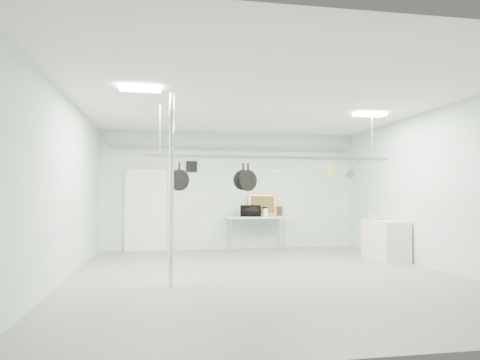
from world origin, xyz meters
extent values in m
plane|color=gray|center=(0.00, 0.00, 0.00)|extent=(8.00, 8.00, 0.00)
cube|color=silver|center=(0.00, 0.00, 3.19)|extent=(7.00, 8.00, 0.02)
cube|color=silver|center=(0.00, 3.99, 1.60)|extent=(7.00, 0.02, 3.20)
cube|color=silver|center=(3.49, 0.00, 1.60)|extent=(0.02, 8.00, 3.20)
cube|color=silver|center=(-2.30, 3.94, 1.05)|extent=(1.10, 0.10, 2.20)
cube|color=black|center=(-1.10, 3.97, 2.25)|extent=(0.30, 0.04, 0.30)
cylinder|color=gray|center=(0.00, 3.90, 2.75)|extent=(6.60, 0.07, 0.07)
cylinder|color=silver|center=(-1.70, -0.60, 1.60)|extent=(0.08, 0.08, 3.20)
cube|color=silver|center=(0.60, 3.60, 0.88)|extent=(1.60, 0.70, 0.05)
cylinder|color=#B7B7BC|center=(-0.12, 3.32, 0.43)|extent=(0.04, 0.04, 0.86)
cylinder|color=#B7B7BC|center=(-0.12, 3.88, 0.43)|extent=(0.04, 0.04, 0.86)
cylinder|color=#B7B7BC|center=(1.32, 3.32, 0.43)|extent=(0.04, 0.04, 0.86)
cylinder|color=#B7B7BC|center=(1.32, 3.88, 0.43)|extent=(0.04, 0.04, 0.86)
cube|color=beige|center=(3.15, 1.40, 0.45)|extent=(0.60, 1.20, 0.90)
cube|color=#B7B7BC|center=(0.20, 0.30, 2.20)|extent=(4.80, 0.06, 0.06)
cylinder|color=#B7B7BC|center=(-1.90, 0.30, 2.70)|extent=(0.02, 0.02, 0.94)
cylinder|color=#B7B7BC|center=(2.30, 0.30, 2.70)|extent=(0.02, 0.02, 0.94)
cube|color=white|center=(-2.20, -0.80, 3.16)|extent=(0.65, 0.30, 0.05)
cube|color=white|center=(2.40, 0.60, 3.16)|extent=(0.65, 0.30, 0.05)
imported|color=black|center=(0.45, 3.54, 1.05)|extent=(0.57, 0.42, 0.30)
cylinder|color=white|center=(0.83, 3.50, 1.01)|extent=(0.20, 0.20, 0.21)
cube|color=orange|center=(0.86, 3.90, 1.20)|extent=(0.78, 0.15, 0.58)
cube|color=#301E10|center=(1.27, 3.90, 1.03)|extent=(0.31, 0.11, 0.25)
imported|color=silver|center=(3.12, 1.66, 0.95)|extent=(0.44, 0.44, 0.09)
camera|label=1|loc=(-1.79, -7.66, 1.48)|focal=32.00mm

